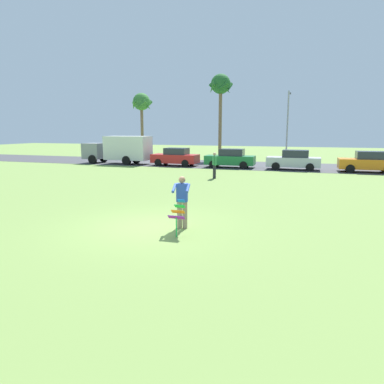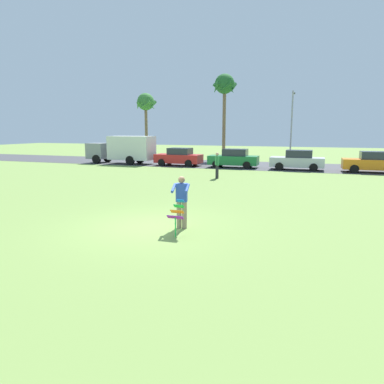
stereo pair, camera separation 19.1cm
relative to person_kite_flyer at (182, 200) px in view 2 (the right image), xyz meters
The scene contains 13 objects.
ground_plane 1.45m from the person_kite_flyer, 169.41° to the right, with size 120.00×120.00×0.00m, color olive.
road_strip 21.65m from the person_kite_flyer, 92.85° to the left, with size 120.00×8.00×0.01m, color #424247.
person_kite_flyer is the anchor object (origin of this frame).
kite_held 0.84m from the person_kite_flyer, 78.27° to the right, with size 0.52×0.64×1.09m.
parked_truck_grey_van 23.43m from the person_kite_flyer, 124.94° to the left, with size 6.74×2.21×2.62m.
parked_car_red 20.73m from the person_kite_flyer, 112.10° to the left, with size 4.24×1.92×1.60m.
parked_car_green 19.40m from the person_kite_flyer, 98.11° to the left, with size 4.24×1.91×1.60m.
parked_car_silver 19.37m from the person_kite_flyer, 82.57° to the left, with size 4.21×1.85×1.60m.
parked_car_orange 20.79m from the person_kite_flyer, 67.45° to the left, with size 4.26×1.95×1.60m.
palm_tree_left_near 34.57m from the person_kite_flyer, 118.83° to the left, with size 2.58×2.71×7.67m.
palm_tree_right_near 28.93m from the person_kite_flyer, 101.93° to the left, with size 2.58×2.71×9.09m.
streetlight_pole 26.97m from the person_kite_flyer, 87.10° to the left, with size 0.24×1.65×7.00m.
person_walker_near 12.34m from the person_kite_flyer, 100.36° to the left, with size 0.37×0.50×1.73m.
Camera 2 is at (5.22, -10.34, 3.21)m, focal length 33.15 mm.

